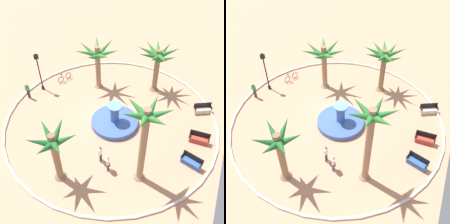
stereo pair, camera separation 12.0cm
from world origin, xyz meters
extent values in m
plane|color=tan|center=(0.00, 0.00, 0.00)|extent=(80.00, 80.00, 0.00)
torus|color=silver|center=(0.00, 0.00, 0.10)|extent=(18.60, 18.60, 0.20)
cylinder|color=#38569E|center=(0.44, 0.55, 0.23)|extent=(4.08, 4.08, 0.45)
cylinder|color=#236093|center=(0.44, 0.55, 0.19)|extent=(3.59, 3.59, 0.34)
cylinder|color=#38569E|center=(0.44, 0.55, 1.24)|extent=(0.73, 0.73, 1.58)
cylinder|color=#3D5FAD|center=(0.44, 0.55, 2.09)|extent=(1.30, 1.30, 0.12)
cylinder|color=brown|center=(-5.70, 2.24, 2.21)|extent=(0.51, 0.51, 4.43)
cone|color=brown|center=(-5.70, 2.24, 0.25)|extent=(0.97, 0.97, 0.50)
cone|color=#28702D|center=(-4.72, 2.17, 4.07)|extent=(2.19, 0.72, 1.25)
cone|color=#28702D|center=(-4.86, 2.81, 4.16)|extent=(2.10, 1.68, 1.08)
cone|color=#28702D|center=(-5.42, 3.10, 3.90)|extent=(1.17, 2.16, 1.54)
cone|color=#28702D|center=(-6.25, 3.07, 4.11)|extent=(1.67, 2.11, 1.16)
cone|color=#28702D|center=(-6.61, 2.55, 4.02)|extent=(2.21, 1.22, 1.32)
cone|color=#28702D|center=(-6.65, 1.91, 4.16)|extent=(2.23, 1.24, 1.07)
cone|color=#28702D|center=(-6.31, 1.45, 4.12)|extent=(1.76, 2.06, 1.14)
cone|color=#28702D|center=(-5.64, 1.24, 4.14)|extent=(0.68, 2.19, 1.12)
cone|color=#28702D|center=(-5.02, 1.52, 4.08)|extent=(1.90, 1.95, 1.22)
cylinder|color=#8E6B4C|center=(4.70, 4.32, 3.32)|extent=(0.47, 0.47, 6.64)
cone|color=#8E6B4C|center=(4.70, 4.32, 0.25)|extent=(0.89, 0.89, 0.50)
cone|color=#28702D|center=(5.45, 4.36, 6.34)|extent=(1.73, 0.64, 1.12)
cone|color=#28702D|center=(5.09, 4.97, 6.35)|extent=(1.36, 1.75, 1.10)
cone|color=#28702D|center=(4.42, 5.02, 6.34)|extent=(1.17, 1.79, 1.11)
cone|color=#28702D|center=(3.99, 4.42, 6.28)|extent=(1.75, 0.78, 1.23)
cone|color=#28702D|center=(4.43, 3.63, 6.34)|extent=(1.14, 1.79, 1.13)
cone|color=#28702D|center=(5.16, 3.73, 6.34)|extent=(1.49, 1.69, 1.12)
cylinder|color=#8E6B4C|center=(-3.88, -3.09, 2.25)|extent=(0.51, 0.51, 4.50)
cone|color=#8E6B4C|center=(-3.88, -3.09, 0.25)|extent=(0.96, 0.96, 0.50)
cone|color=#337F38|center=(-2.87, -3.07, 3.97)|extent=(2.30, 0.61, 1.56)
cone|color=#337F38|center=(-3.26, -2.24, 4.05)|extent=(1.82, 2.21, 1.41)
cone|color=#337F38|center=(-4.02, -2.04, 4.07)|extent=(0.87, 2.39, 1.38)
cone|color=#337F38|center=(-4.88, -2.74, 4.06)|extent=(2.38, 1.29, 1.40)
cone|color=#337F38|center=(-4.86, -3.61, 4.20)|extent=(2.34, 1.60, 1.14)
cone|color=#337F38|center=(-4.00, -4.08, 3.94)|extent=(0.83, 2.32, 1.61)
cone|color=#337F38|center=(-3.14, -3.86, 4.08)|extent=(2.02, 2.07, 1.36)
cylinder|color=brown|center=(6.97, -0.88, 2.24)|extent=(0.48, 0.48, 4.49)
cone|color=brown|center=(6.97, -0.88, 0.25)|extent=(0.92, 0.92, 0.50)
cone|color=#1E6028|center=(7.76, -0.86, 4.07)|extent=(1.86, 0.62, 1.34)
cone|color=#1E6028|center=(7.48, -0.22, 4.18)|extent=(1.59, 1.82, 1.14)
cone|color=#1E6028|center=(6.62, -0.18, 4.06)|extent=(1.32, 1.90, 1.34)
cone|color=#1E6028|center=(6.17, -0.97, 4.09)|extent=(1.90, 0.75, 1.29)
cone|color=#1E6028|center=(6.53, -1.56, 4.10)|extent=(1.47, 1.87, 1.28)
cone|color=#1E6028|center=(7.45, -1.50, 4.05)|extent=(1.57, 1.79, 1.37)
cube|color=beige|center=(-4.08, 7.30, 0.45)|extent=(1.22, 1.64, 0.12)
cube|color=black|center=(-4.26, 7.20, 0.75)|extent=(0.85, 1.44, 0.50)
cube|color=#B6ADA0|center=(-4.08, 7.30, 0.20)|extent=(1.12, 1.51, 0.39)
cube|color=black|center=(-4.45, 7.95, 0.59)|extent=(0.43, 0.29, 0.24)
cube|color=black|center=(-3.72, 6.64, 0.59)|extent=(0.43, 0.29, 0.24)
cube|color=#B73D33|center=(-0.38, 7.63, 0.45)|extent=(0.58, 1.62, 0.12)
cube|color=black|center=(-0.59, 7.62, 0.75)|extent=(0.16, 1.60, 0.50)
cube|color=#9C342B|center=(-0.38, 7.63, 0.20)|extent=(0.53, 1.49, 0.39)
cube|color=black|center=(-0.41, 8.38, 0.59)|extent=(0.45, 0.10, 0.24)
cube|color=black|center=(-0.34, 6.88, 0.59)|extent=(0.45, 0.10, 0.24)
cube|color=#335BA8|center=(2.17, 7.50, 0.45)|extent=(0.92, 1.68, 0.12)
cube|color=black|center=(1.97, 7.56, 0.75)|extent=(0.52, 1.56, 0.50)
cube|color=#2B4E8F|center=(2.17, 7.50, 0.20)|extent=(0.85, 1.54, 0.39)
cube|color=black|center=(2.38, 8.22, 0.59)|extent=(0.45, 0.20, 0.24)
cube|color=black|center=(1.96, 6.78, 0.59)|extent=(0.45, 0.20, 0.24)
cylinder|color=black|center=(-1.20, -8.09, 1.76)|extent=(0.12, 0.12, 3.51)
cylinder|color=black|center=(-1.20, -8.09, 0.15)|extent=(0.28, 0.28, 0.30)
cube|color=black|center=(-1.20, -8.09, 3.73)|extent=(0.32, 0.32, 0.44)
sphere|color=#F2EDCC|center=(-1.20, -8.09, 3.73)|extent=(0.22, 0.22, 0.22)
cone|color=black|center=(-1.20, -8.09, 4.01)|extent=(0.20, 0.20, 0.18)
torus|color=black|center=(-3.85, -6.68, 0.36)|extent=(0.70, 0.28, 0.72)
torus|color=black|center=(-2.90, -6.99, 0.36)|extent=(0.70, 0.28, 0.72)
cylinder|color=#99999E|center=(-3.38, -6.84, 0.59)|extent=(0.92, 0.34, 0.05)
cylinder|color=#99999E|center=(-3.05, -6.95, 0.74)|extent=(0.04, 0.04, 0.30)
cube|color=black|center=(-3.05, -6.95, 0.91)|extent=(0.22, 0.16, 0.06)
cylinder|color=#99999E|center=(-3.81, -6.70, 0.73)|extent=(0.17, 0.43, 0.03)
cylinder|color=#33333D|center=(0.51, -8.58, 0.45)|extent=(0.14, 0.14, 0.90)
cylinder|color=#33333D|center=(0.51, -8.40, 0.45)|extent=(0.14, 0.14, 0.90)
cube|color=#338C4C|center=(0.51, -8.49, 1.18)|extent=(0.20, 0.34, 0.56)
sphere|color=beige|center=(0.51, -8.49, 1.58)|extent=(0.22, 0.22, 0.22)
cylinder|color=#338C4C|center=(0.51, -8.71, 1.18)|extent=(0.09, 0.09, 0.53)
cylinder|color=#338C4C|center=(0.51, -8.27, 1.18)|extent=(0.09, 0.09, 0.53)
cylinder|color=#33333D|center=(4.58, 1.16, 0.44)|extent=(0.14, 0.14, 0.88)
cylinder|color=#33333D|center=(4.41, 1.14, 0.44)|extent=(0.14, 0.14, 0.88)
cube|color=white|center=(4.50, 1.15, 1.16)|extent=(0.37, 0.25, 0.56)
sphere|color=#9E7051|center=(4.50, 1.15, 1.56)|extent=(0.22, 0.22, 0.22)
cylinder|color=white|center=(4.71, 1.18, 1.16)|extent=(0.09, 0.09, 0.53)
cylinder|color=white|center=(4.28, 1.12, 1.16)|extent=(0.09, 0.09, 0.53)
cylinder|color=#33333D|center=(5.11, 2.01, 0.41)|extent=(0.14, 0.14, 0.81)
cylinder|color=#33333D|center=(4.94, 1.96, 0.41)|extent=(0.14, 0.14, 0.81)
cube|color=white|center=(5.03, 1.98, 1.09)|extent=(0.38, 0.29, 0.56)
sphere|color=beige|center=(5.03, 1.98, 1.49)|extent=(0.22, 0.22, 0.22)
cylinder|color=white|center=(5.24, 2.05, 1.09)|extent=(0.09, 0.09, 0.53)
cylinder|color=white|center=(4.82, 1.92, 1.09)|extent=(0.09, 0.09, 0.53)
camera|label=1|loc=(15.09, 6.76, 16.18)|focal=41.41mm
camera|label=2|loc=(15.04, 6.87, 16.18)|focal=41.41mm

